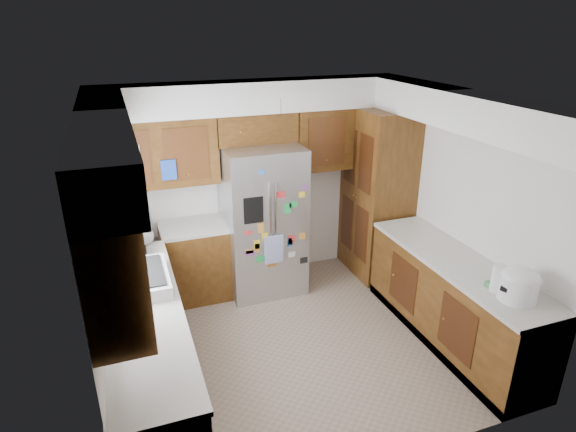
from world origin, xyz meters
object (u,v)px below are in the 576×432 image
Objects in this scene: pantry at (377,194)px; fridge at (263,220)px; rice_cooker at (519,284)px; paper_towel at (498,278)px.

pantry is 1.51m from fridge.
rice_cooker is 0.18m from paper_towel.
fridge is 2.68m from paper_towel.
fridge is (-1.50, 0.05, -0.17)m from pantry.
rice_cooker is at bearing -58.33° from fridge.
fridge is at bearing 122.27° from paper_towel.
rice_cooker is 1.32× the size of paper_towel.
rice_cooker is (-0.00, -2.38, -0.01)m from pantry.
pantry is 8.51× the size of paper_towel.
pantry reaches higher than rice_cooker.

